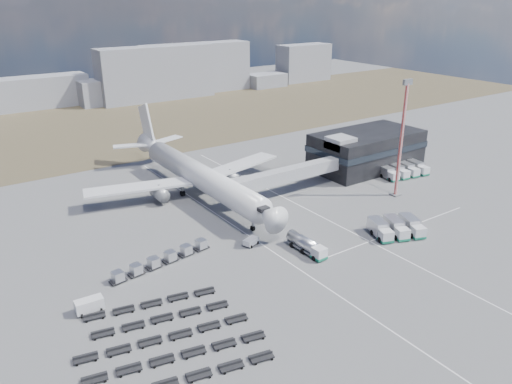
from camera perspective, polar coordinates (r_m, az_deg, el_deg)
ground at (r=95.41m, az=2.69°, el=-6.36°), size 420.00×420.00×0.00m
grass_strip at (r=189.37m, az=-18.00°, el=6.97°), size 420.00×90.00×0.01m
lane_markings at (r=103.01m, az=6.02°, el=-4.23°), size 47.12×110.00×0.01m
terminal at (r=140.08m, az=12.47°, el=4.78°), size 30.40×16.40×11.00m
jet_bridge at (r=117.05m, az=2.90°, el=1.81°), size 30.30×3.80×7.05m
airliner at (r=118.40m, az=-6.77°, el=2.04°), size 51.59×64.53×17.62m
skyline at (r=225.18m, az=-19.81°, el=11.56°), size 287.92×26.14×24.17m
fuel_tanker at (r=93.52m, az=5.79°, el=-6.05°), size 2.54×9.22×2.96m
pushback_tug at (r=95.87m, az=-0.58°, el=-5.72°), size 3.42×2.62×1.39m
utility_van at (r=81.13m, az=-18.50°, el=-12.22°), size 4.21×2.06×2.22m
catering_truck at (r=123.42m, az=-3.23°, el=1.06°), size 4.14×6.32×2.69m
service_trucks_near at (r=103.35m, az=15.73°, el=-3.93°), size 11.33×10.00×2.87m
service_trucks_far at (r=137.42m, az=16.45°, el=2.42°), size 13.40×8.69×2.78m
uld_row at (r=90.64m, az=-10.69°, el=-7.59°), size 20.02×4.39×1.81m
baggage_dollies at (r=73.11m, az=-10.22°, el=-16.19°), size 27.24×23.82×0.77m
floodlight_mast at (r=119.62m, az=16.27°, el=5.78°), size 2.56×2.12×27.47m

